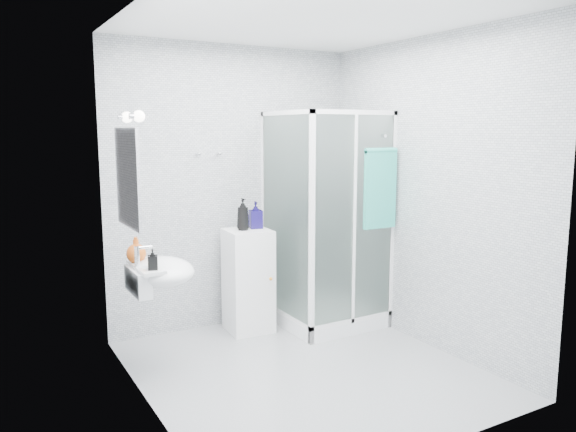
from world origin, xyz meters
TOP-DOWN VIEW (x-y plane):
  - room at (0.00, 0.00)m, footprint 2.40×2.60m
  - shower_enclosure at (0.67, 0.77)m, footprint 0.90×0.95m
  - wall_basin at (-0.99, 0.45)m, footprint 0.46×0.56m
  - mirror at (-1.19, 0.45)m, footprint 0.02×0.60m
  - vanity_lights at (-1.14, 0.45)m, footprint 0.10×0.40m
  - wall_hooks at (-0.25, 1.26)m, footprint 0.23×0.06m
  - storage_cabinet at (0.01, 1.00)m, footprint 0.41×0.43m
  - hand_towel at (0.99, 0.36)m, footprint 0.33×0.05m
  - shampoo_bottle_a at (-0.03, 1.02)m, footprint 0.11×0.11m
  - shampoo_bottle_b at (0.11, 1.05)m, footprint 0.13×0.14m
  - soap_dispenser_orange at (-1.11, 0.59)m, footprint 0.15×0.15m
  - soap_dispenser_black at (-1.07, 0.29)m, footprint 0.08×0.08m

SIDE VIEW (x-z plane):
  - shower_enclosure at x=0.67m, z-range -0.55..1.45m
  - storage_cabinet at x=0.01m, z-range 0.00..0.94m
  - wall_basin at x=-0.99m, z-range 0.62..0.97m
  - soap_dispenser_black at x=-1.07m, z-range 0.86..1.01m
  - soap_dispenser_orange at x=-1.11m, z-range 0.86..1.05m
  - shampoo_bottle_b at x=0.11m, z-range 0.94..1.19m
  - shampoo_bottle_a at x=-0.03m, z-range 0.94..1.23m
  - room at x=0.00m, z-range 0.00..2.60m
  - hand_towel at x=0.99m, z-range 0.98..1.69m
  - mirror at x=-1.19m, z-range 1.15..1.85m
  - wall_hooks at x=-0.25m, z-range 1.60..1.64m
  - vanity_lights at x=-1.14m, z-range 1.88..1.96m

